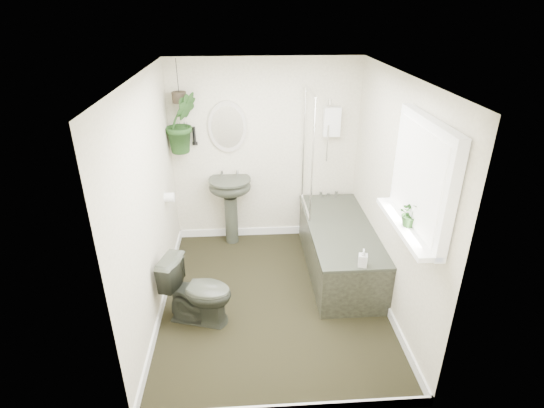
{
  "coord_description": "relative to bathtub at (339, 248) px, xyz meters",
  "views": [
    {
      "loc": [
        -0.25,
        -3.61,
        2.86
      ],
      "look_at": [
        0.0,
        0.15,
        1.05
      ],
      "focal_mm": 28.0,
      "sensor_mm": 36.0,
      "label": 1
    }
  ],
  "objects": [
    {
      "name": "bathtub",
      "position": [
        0.0,
        0.0,
        0.0
      ],
      "size": [
        0.72,
        1.72,
        0.58
      ],
      "primitive_type": null,
      "color": "#2E3228",
      "rests_on": "floor"
    },
    {
      "name": "oval_mirror",
      "position": [
        -1.25,
        0.87,
        1.21
      ],
      "size": [
        0.46,
        0.03,
        0.62
      ],
      "primitive_type": "ellipsoid",
      "color": "#B8AFA3",
      "rests_on": "wall_back"
    },
    {
      "name": "window_blinds",
      "position": [
        0.24,
        -1.2,
        1.36
      ],
      "size": [
        0.01,
        0.86,
        0.76
      ],
      "primitive_type": "cube",
      "color": "white",
      "rests_on": "wall_right"
    },
    {
      "name": "wall_right",
      "position": [
        0.36,
        -0.5,
        0.86
      ],
      "size": [
        0.02,
        2.8,
        2.3
      ],
      "primitive_type": "cube",
      "color": "silver",
      "rests_on": "ground"
    },
    {
      "name": "shower_box",
      "position": [
        0.0,
        0.84,
        1.26
      ],
      "size": [
        0.2,
        0.1,
        0.35
      ],
      "primitive_type": "cube",
      "color": "white",
      "rests_on": "wall_back"
    },
    {
      "name": "toilet",
      "position": [
        -1.54,
        -0.75,
        0.05
      ],
      "size": [
        0.74,
        0.55,
        0.68
      ],
      "primitive_type": "imported",
      "rotation": [
        0.0,
        0.0,
        1.29
      ],
      "color": "#2E3228",
      "rests_on": "floor"
    },
    {
      "name": "floor",
      "position": [
        -0.8,
        -0.5,
        -0.3
      ],
      "size": [
        2.3,
        2.8,
        0.02
      ],
      "primitive_type": "cube",
      "color": "black",
      "rests_on": "ground"
    },
    {
      "name": "bath_screen",
      "position": [
        -0.33,
        0.49,
        0.99
      ],
      "size": [
        0.04,
        0.72,
        1.4
      ],
      "primitive_type": null,
      "color": "silver",
      "rests_on": "bathtub"
    },
    {
      "name": "ceiling",
      "position": [
        -0.8,
        -0.5,
        2.02
      ],
      "size": [
        2.3,
        2.8,
        0.02
      ],
      "primitive_type": "cube",
      "color": "white",
      "rests_on": "ground"
    },
    {
      "name": "wall_left",
      "position": [
        -1.96,
        -0.5,
        0.86
      ],
      "size": [
        0.02,
        2.8,
        2.3
      ],
      "primitive_type": "cube",
      "color": "silver",
      "rests_on": "ground"
    },
    {
      "name": "window_recess",
      "position": [
        0.29,
        -1.2,
        1.36
      ],
      "size": [
        0.08,
        1.0,
        0.9
      ],
      "primitive_type": "cube",
      "color": "white",
      "rests_on": "wall_right"
    },
    {
      "name": "toilet_roll_holder",
      "position": [
        -1.9,
        0.2,
        0.61
      ],
      "size": [
        0.11,
        0.11,
        0.11
      ],
      "primitive_type": "cylinder",
      "rotation": [
        0.0,
        1.57,
        0.0
      ],
      "color": "white",
      "rests_on": "wall_left"
    },
    {
      "name": "hanging_pot",
      "position": [
        -1.77,
        0.75,
        1.59
      ],
      "size": [
        0.16,
        0.16,
        0.12
      ],
      "primitive_type": "cylinder",
      "color": "#2E261C",
      "rests_on": "ceiling"
    },
    {
      "name": "soap_bottle",
      "position": [
        0.03,
        -0.79,
        0.38
      ],
      "size": [
        0.1,
        0.1,
        0.18
      ],
      "primitive_type": "imported",
      "rotation": [
        0.0,
        0.0,
        -0.26
      ],
      "color": "black",
      "rests_on": "bathtub"
    },
    {
      "name": "window_sill",
      "position": [
        0.22,
        -1.2,
        0.94
      ],
      "size": [
        0.18,
        1.0,
        0.04
      ],
      "primitive_type": "cube",
      "color": "white",
      "rests_on": "wall_right"
    },
    {
      "name": "wall_sconce",
      "position": [
        -1.65,
        0.86,
        1.11
      ],
      "size": [
        0.04,
        0.04,
        0.22
      ],
      "primitive_type": "cylinder",
      "color": "black",
      "rests_on": "wall_back"
    },
    {
      "name": "pedestal_sink",
      "position": [
        -1.25,
        0.74,
        0.16
      ],
      "size": [
        0.53,
        0.45,
        0.89
      ],
      "primitive_type": null,
      "rotation": [
        0.0,
        0.0,
        0.02
      ],
      "color": "#2E3228",
      "rests_on": "floor"
    },
    {
      "name": "wall_back",
      "position": [
        -0.8,
        0.91,
        0.86
      ],
      "size": [
        2.3,
        0.02,
        2.3
      ],
      "primitive_type": "cube",
      "color": "silver",
      "rests_on": "ground"
    },
    {
      "name": "skirting",
      "position": [
        -0.8,
        -0.5,
        -0.24
      ],
      "size": [
        2.3,
        2.8,
        0.1
      ],
      "primitive_type": "cube",
      "color": "white",
      "rests_on": "floor"
    },
    {
      "name": "wall_front",
      "position": [
        -0.8,
        -1.91,
        0.86
      ],
      "size": [
        2.3,
        0.02,
        2.3
      ],
      "primitive_type": "cube",
      "color": "silver",
      "rests_on": "ground"
    },
    {
      "name": "sill_plant",
      "position": [
        0.23,
        -1.23,
        1.07
      ],
      "size": [
        0.22,
        0.2,
        0.21
      ],
      "primitive_type": "imported",
      "rotation": [
        0.0,
        0.0,
        -0.18
      ],
      "color": "black",
      "rests_on": "window_sill"
    },
    {
      "name": "hanging_plant",
      "position": [
        -1.77,
        0.75,
        1.3
      ],
      "size": [
        0.48,
        0.45,
        0.7
      ],
      "primitive_type": "imported",
      "rotation": [
        0.0,
        0.0,
        0.43
      ],
      "color": "black",
      "rests_on": "ceiling"
    }
  ]
}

